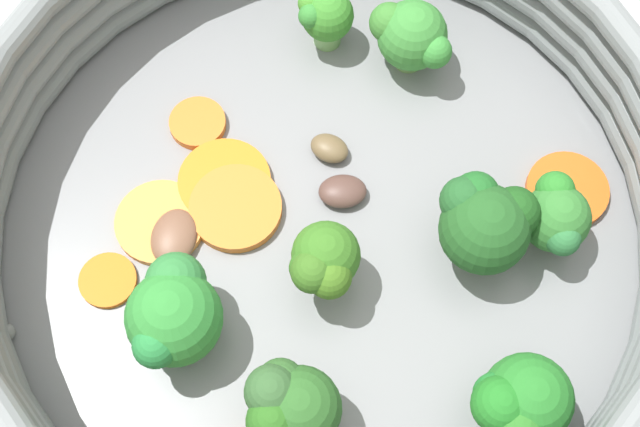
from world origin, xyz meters
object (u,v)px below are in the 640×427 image
(broccoli_floret_3, at_px, (410,36))
(broccoli_floret_2, at_px, (485,221))
(broccoli_floret_7, at_px, (290,405))
(mushroom_piece_0, at_px, (174,237))
(carrot_slice_4, at_px, (567,190))
(carrot_slice_6, at_px, (198,123))
(skillet, at_px, (320,230))
(broccoli_floret_6, at_px, (325,17))
(broccoli_floret_5, at_px, (173,313))
(mushroom_piece_2, at_px, (329,148))
(broccoli_floret_0, at_px, (519,404))
(carrot_slice_0, at_px, (108,280))
(broccoli_floret_4, at_px, (323,263))
(carrot_slice_2, at_px, (225,182))
(carrot_slice_5, at_px, (160,222))
(mushroom_piece_1, at_px, (335,186))
(carrot_slice_1, at_px, (236,208))
(broccoli_floret_1, at_px, (556,217))

(broccoli_floret_3, bearing_deg, broccoli_floret_2, 49.72)
(broccoli_floret_7, bearing_deg, mushroom_piece_0, -111.49)
(carrot_slice_4, relative_size, carrot_slice_6, 1.41)
(skillet, bearing_deg, broccoli_floret_6, -146.86)
(skillet, height_order, broccoli_floret_5, broccoli_floret_5)
(carrot_slice_6, height_order, broccoli_floret_7, broccoli_floret_7)
(mushroom_piece_2, bearing_deg, broccoli_floret_6, -143.66)
(broccoli_floret_0, distance_m, broccoli_floret_5, 0.16)
(skillet, height_order, carrot_slice_0, carrot_slice_0)
(carrot_slice_4, relative_size, mushroom_piece_2, 2.04)
(carrot_slice_6, bearing_deg, broccoli_floret_4, 71.33)
(carrot_slice_2, xyz_separation_m, broccoli_floret_6, (-0.10, -0.01, 0.02))
(carrot_slice_4, bearing_deg, carrot_slice_0, -43.60)
(skillet, relative_size, carrot_slice_5, 7.27)
(broccoli_floret_2, distance_m, mushroom_piece_1, 0.08)
(carrot_slice_0, xyz_separation_m, carrot_slice_5, (-0.04, 0.00, 0.00))
(carrot_slice_1, distance_m, broccoli_floret_0, 0.17)
(skillet, height_order, carrot_slice_6, carrot_slice_6)
(carrot_slice_1, relative_size, carrot_slice_2, 0.99)
(broccoli_floret_5, bearing_deg, carrot_slice_6, -146.24)
(skillet, xyz_separation_m, broccoli_floret_6, (-0.09, -0.06, 0.03))
(broccoli_floret_2, bearing_deg, carrot_slice_6, -81.49)
(broccoli_floret_2, distance_m, broccoli_floret_3, 0.11)
(carrot_slice_6, bearing_deg, broccoli_floret_0, 78.89)
(carrot_slice_1, bearing_deg, broccoli_floret_3, 169.36)
(broccoli_floret_2, distance_m, mushroom_piece_0, 0.15)
(broccoli_floret_7, bearing_deg, broccoli_floret_6, -149.81)
(broccoli_floret_1, height_order, broccoli_floret_3, broccoli_floret_3)
(carrot_slice_0, bearing_deg, broccoli_floret_5, 90.80)
(carrot_slice_1, bearing_deg, carrot_slice_6, -121.46)
(broccoli_floret_0, xyz_separation_m, mushroom_piece_1, (-0.05, -0.13, -0.02))
(carrot_slice_1, distance_m, carrot_slice_5, 0.04)
(carrot_slice_1, distance_m, mushroom_piece_2, 0.06)
(skillet, xyz_separation_m, carrot_slice_4, (-0.09, 0.09, 0.01))
(broccoli_floret_3, height_order, mushroom_piece_0, broccoli_floret_3)
(broccoli_floret_3, bearing_deg, carrot_slice_1, -10.64)
(skillet, relative_size, broccoli_floret_4, 7.40)
(broccoli_floret_7, bearing_deg, carrot_slice_4, 164.04)
(broccoli_floret_5, relative_size, broccoli_floret_7, 1.10)
(mushroom_piece_1, bearing_deg, carrot_slice_1, -42.80)
(broccoli_floret_7, bearing_deg, carrot_slice_1, -129.67)
(broccoli_floret_5, xyz_separation_m, mushroom_piece_0, (-0.04, -0.03, -0.02))
(broccoli_floret_5, bearing_deg, broccoli_floret_4, 144.40)
(broccoli_floret_1, height_order, mushroom_piece_2, broccoli_floret_1)
(mushroom_piece_2, bearing_deg, broccoli_floret_0, 64.98)
(broccoli_floret_3, height_order, broccoli_floret_7, broccoli_floret_7)
(carrot_slice_4, distance_m, broccoli_floret_2, 0.06)
(carrot_slice_2, bearing_deg, broccoli_floret_5, 22.16)
(carrot_slice_1, bearing_deg, broccoli_floret_7, 50.33)
(carrot_slice_1, height_order, mushroom_piece_0, mushroom_piece_0)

